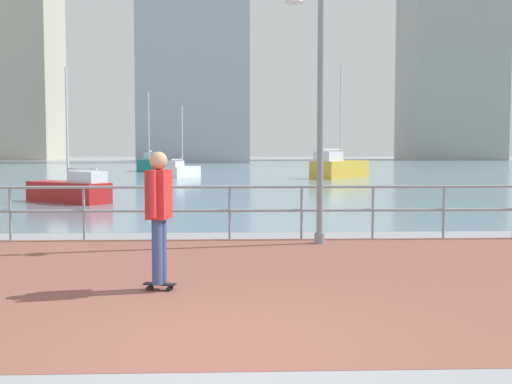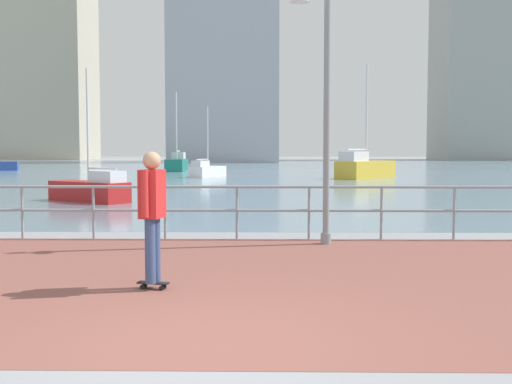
{
  "view_description": "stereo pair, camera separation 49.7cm",
  "coord_description": "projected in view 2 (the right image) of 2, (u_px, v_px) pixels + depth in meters",
  "views": [
    {
      "loc": [
        0.07,
        -5.42,
        1.74
      ],
      "look_at": [
        0.42,
        3.96,
        1.1
      ],
      "focal_mm": 43.71,
      "sensor_mm": 36.0,
      "label": 1
    },
    {
      "loc": [
        0.57,
        -5.43,
        1.74
      ],
      "look_at": [
        0.42,
        3.96,
        1.1
      ],
      "focal_mm": 43.71,
      "sensor_mm": 36.0,
      "label": 2
    }
  ],
  "objects": [
    {
      "name": "sailboat_blue",
      "position": [
        207.0,
        170.0,
        39.36
      ],
      "size": [
        2.19,
        3.3,
        4.46
      ],
      "color": "white",
      "rests_on": "ground"
    },
    {
      "name": "ground",
      "position": [
        258.0,
        173.0,
        45.45
      ],
      "size": [
        220.0,
        220.0,
        0.0
      ],
      "primitive_type": "plane",
      "color": "gray"
    },
    {
      "name": "sailboat_white",
      "position": [
        91.0,
        189.0,
        20.76
      ],
      "size": [
        3.12,
        2.64,
        4.42
      ],
      "color": "#B21E1E",
      "rests_on": "ground"
    },
    {
      "name": "skateboarder",
      "position": [
        152.0,
        207.0,
        7.7
      ],
      "size": [
        0.41,
        0.56,
        1.72
      ],
      "color": "black",
      "rests_on": "ground"
    },
    {
      "name": "tower_beige",
      "position": [
        485.0,
        20.0,
        104.14
      ],
      "size": [
        15.44,
        13.37,
        48.52
      ],
      "color": "#939993",
      "rests_on": "ground"
    },
    {
      "name": "tower_brick",
      "position": [
        44.0,
        29.0,
        109.1
      ],
      "size": [
        15.62,
        13.29,
        47.54
      ],
      "color": "#B2AD99",
      "rests_on": "ground"
    },
    {
      "name": "sailboat_teal",
      "position": [
        177.0,
        163.0,
        50.91
      ],
      "size": [
        1.51,
        4.58,
        6.39
      ],
      "color": "#197266",
      "rests_on": "ground"
    },
    {
      "name": "waterfront_railing",
      "position": [
        237.0,
        202.0,
        12.07
      ],
      "size": [
        25.25,
        0.06,
        1.05
      ],
      "color": "#8C99A3",
      "rests_on": "ground"
    },
    {
      "name": "tower_slate",
      "position": [
        225.0,
        33.0,
        86.66
      ],
      "size": [
        14.86,
        12.8,
        37.63
      ],
      "color": "#A3A8B2",
      "rests_on": "ground"
    },
    {
      "name": "lamppost",
      "position": [
        319.0,
        85.0,
        11.24
      ],
      "size": [
        0.79,
        0.46,
        5.26
      ],
      "color": "gray",
      "rests_on": "ground"
    },
    {
      "name": "brick_paving",
      "position": [
        224.0,
        277.0,
        8.5
      ],
      "size": [
        28.0,
        7.25,
        0.01
      ],
      "primitive_type": "cube",
      "color": "brown",
      "rests_on": "ground"
    },
    {
      "name": "harbor_water",
      "position": [
        260.0,
        169.0,
        57.01
      ],
      "size": [
        180.0,
        88.0,
        0.0
      ],
      "primitive_type": "cube",
      "color": "#6B899E",
      "rests_on": "ground"
    },
    {
      "name": "sailboat_yellow",
      "position": [
        364.0,
        167.0,
        37.9
      ],
      "size": [
        4.22,
        4.77,
        6.86
      ],
      "color": "gold",
      "rests_on": "ground"
    }
  ]
}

